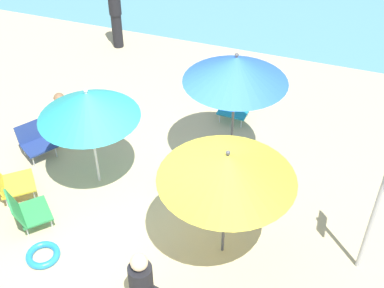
% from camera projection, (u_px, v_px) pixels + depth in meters
% --- Properties ---
extents(ground_plane, '(40.00, 40.00, 0.00)m').
position_uv_depth(ground_plane, '(153.00, 209.00, 7.71)').
color(ground_plane, '#CCB789').
extents(umbrella_yellow, '(1.77, 1.77, 1.82)m').
position_uv_depth(umbrella_yellow, '(227.00, 167.00, 6.11)').
color(umbrella_yellow, '#4C4C51').
rests_on(umbrella_yellow, ground_plane).
extents(umbrella_teal, '(1.53, 1.53, 1.77)m').
position_uv_depth(umbrella_teal, '(88.00, 105.00, 7.28)').
color(umbrella_teal, silver).
rests_on(umbrella_teal, ground_plane).
extents(umbrella_blue, '(1.61, 1.61, 2.09)m').
position_uv_depth(umbrella_blue, '(236.00, 69.00, 7.43)').
color(umbrella_blue, '#4C4C51').
rests_on(umbrella_blue, ground_plane).
extents(beach_chair_a, '(0.72, 0.72, 0.56)m').
position_uv_depth(beach_chair_a, '(36.00, 140.00, 8.56)').
color(beach_chair_a, navy).
rests_on(beach_chair_a, ground_plane).
extents(beach_chair_b, '(0.83, 0.82, 0.68)m').
position_uv_depth(beach_chair_b, '(7.00, 181.00, 7.70)').
color(beach_chair_b, gold).
rests_on(beach_chair_b, ground_plane).
extents(beach_chair_c, '(0.76, 0.76, 0.60)m').
position_uv_depth(beach_chair_c, '(26.00, 211.00, 7.26)').
color(beach_chair_c, '#33934C').
rests_on(beach_chair_c, ground_plane).
extents(beach_chair_d, '(0.57, 0.62, 0.54)m').
position_uv_depth(beach_chair_d, '(236.00, 104.00, 9.45)').
color(beach_chair_d, teal).
rests_on(beach_chair_d, ground_plane).
extents(person_a, '(0.28, 0.28, 1.67)m').
position_uv_depth(person_a, '(115.00, 12.00, 11.31)').
color(person_a, black).
rests_on(person_a, ground_plane).
extents(person_b, '(0.55, 0.37, 0.94)m').
position_uv_depth(person_b, '(144.00, 283.00, 6.11)').
color(person_b, black).
rests_on(person_b, ground_plane).
extents(person_c, '(0.48, 0.58, 0.88)m').
position_uv_depth(person_c, '(60.00, 116.00, 8.89)').
color(person_c, silver).
rests_on(person_c, ground_plane).
extents(warning_sign, '(0.06, 0.41, 2.01)m').
position_uv_depth(warning_sign, '(379.00, 199.00, 6.07)').
color(warning_sign, '#ADADB2').
rests_on(warning_sign, ground_plane).
extents(swim_ring, '(0.48, 0.48, 0.09)m').
position_uv_depth(swim_ring, '(43.00, 255.00, 6.95)').
color(swim_ring, '#238CD8').
rests_on(swim_ring, ground_plane).
extents(beach_bag, '(0.35, 0.37, 0.28)m').
position_uv_depth(beach_bag, '(171.00, 176.00, 8.07)').
color(beach_bag, black).
rests_on(beach_bag, ground_plane).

